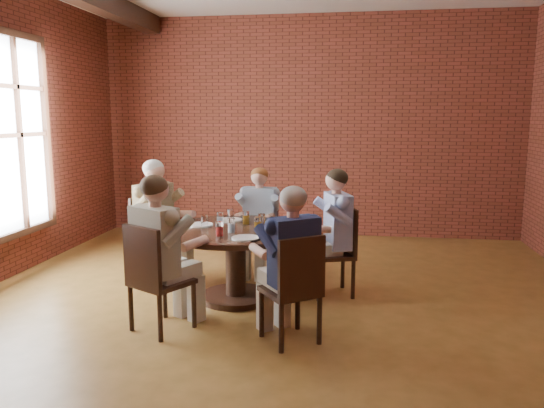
# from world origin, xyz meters

# --- Properties ---
(floor) EXTENTS (7.00, 7.00, 0.00)m
(floor) POSITION_xyz_m (0.00, 0.00, 0.00)
(floor) COLOR olive
(floor) RESTS_ON ground
(wall_back) EXTENTS (7.00, 0.00, 7.00)m
(wall_back) POSITION_xyz_m (0.00, 3.50, 1.70)
(wall_back) COLOR maroon
(wall_back) RESTS_ON ground
(wall_front) EXTENTS (7.00, 0.00, 7.00)m
(wall_front) POSITION_xyz_m (0.00, -3.50, 1.70)
(wall_front) COLOR maroon
(wall_front) RESTS_ON ground
(dining_table) EXTENTS (1.45, 1.45, 0.75)m
(dining_table) POSITION_xyz_m (-0.46, 0.30, 0.53)
(dining_table) COLOR black
(dining_table) RESTS_ON floor
(chair_a) EXTENTS (0.53, 0.53, 0.93)m
(chair_a) POSITION_xyz_m (0.58, 0.64, 0.51)
(chair_a) COLOR black
(chair_a) RESTS_ON floor
(diner_a) EXTENTS (0.78, 0.70, 1.33)m
(diner_a) POSITION_xyz_m (0.50, 0.61, 0.66)
(diner_a) COLOR #425CAE
(diner_a) RESTS_ON floor
(chair_b) EXTENTS (0.42, 0.42, 0.90)m
(chair_b) POSITION_xyz_m (-0.38, 1.33, 0.49)
(chair_b) COLOR black
(chair_b) RESTS_ON floor
(diner_b) EXTENTS (0.53, 0.64, 1.27)m
(diner_b) POSITION_xyz_m (-0.39, 1.25, 0.63)
(diner_b) COLOR gray
(diner_b) RESTS_ON floor
(chair_c) EXTENTS (0.60, 0.60, 0.97)m
(chair_c) POSITION_xyz_m (-1.55, 0.83, 0.52)
(chair_c) COLOR black
(chair_c) RESTS_ON floor
(diner_c) EXTENTS (0.86, 0.80, 1.39)m
(diner_c) POSITION_xyz_m (-1.46, 0.79, 0.69)
(diner_c) COLOR brown
(diner_c) RESTS_ON floor
(chair_d) EXTENTS (0.61, 0.61, 0.96)m
(chair_d) POSITION_xyz_m (-0.98, -0.63, 0.52)
(chair_d) COLOR black
(chair_d) RESTS_ON floor
(diner_d) EXTENTS (0.81, 0.86, 1.37)m
(diner_d) POSITION_xyz_m (-0.94, -0.55, 0.69)
(diner_d) COLOR #B79A90
(diner_d) RESTS_ON floor
(chair_e) EXTENTS (0.58, 0.58, 0.93)m
(chair_e) POSITION_xyz_m (0.25, -0.69, 0.50)
(chair_e) COLOR black
(chair_e) RESTS_ON floor
(diner_e) EXTENTS (0.79, 0.82, 1.31)m
(diner_e) POSITION_xyz_m (0.20, -0.62, 0.66)
(diner_e) COLOR #161E40
(diner_e) RESTS_ON floor
(plate_a) EXTENTS (0.26, 0.26, 0.01)m
(plate_a) POSITION_xyz_m (-0.10, 0.53, 0.76)
(plate_a) COLOR white
(plate_a) RESTS_ON dining_table
(plate_b) EXTENTS (0.26, 0.26, 0.01)m
(plate_b) POSITION_xyz_m (-0.60, 0.68, 0.76)
(plate_b) COLOR white
(plate_b) RESTS_ON dining_table
(plate_c) EXTENTS (0.26, 0.26, 0.01)m
(plate_c) POSITION_xyz_m (-0.85, 0.38, 0.76)
(plate_c) COLOR white
(plate_c) RESTS_ON dining_table
(plate_d) EXTENTS (0.26, 0.26, 0.01)m
(plate_d) POSITION_xyz_m (-0.27, -0.14, 0.76)
(plate_d) COLOR white
(plate_d) RESTS_ON dining_table
(glass_a) EXTENTS (0.07, 0.07, 0.14)m
(glass_a) POSITION_xyz_m (-0.21, 0.37, 0.82)
(glass_a) COLOR white
(glass_a) RESTS_ON dining_table
(glass_b) EXTENTS (0.07, 0.07, 0.14)m
(glass_b) POSITION_xyz_m (-0.40, 0.52, 0.82)
(glass_b) COLOR white
(glass_b) RESTS_ON dining_table
(glass_c) EXTENTS (0.07, 0.07, 0.14)m
(glass_c) POSITION_xyz_m (-0.58, 0.59, 0.82)
(glass_c) COLOR white
(glass_c) RESTS_ON dining_table
(glass_d) EXTENTS (0.07, 0.07, 0.14)m
(glass_d) POSITION_xyz_m (-0.65, 0.41, 0.82)
(glass_d) COLOR white
(glass_d) RESTS_ON dining_table
(glass_e) EXTENTS (0.07, 0.07, 0.14)m
(glass_e) POSITION_xyz_m (-0.77, 0.25, 0.82)
(glass_e) COLOR white
(glass_e) RESTS_ON dining_table
(glass_f) EXTENTS (0.07, 0.07, 0.14)m
(glass_f) POSITION_xyz_m (-0.54, -0.06, 0.82)
(glass_f) COLOR white
(glass_f) RESTS_ON dining_table
(glass_g) EXTENTS (0.07, 0.07, 0.14)m
(glass_g) POSITION_xyz_m (-0.46, 0.11, 0.82)
(glass_g) COLOR white
(glass_g) RESTS_ON dining_table
(glass_h) EXTENTS (0.07, 0.07, 0.14)m
(glass_h) POSITION_xyz_m (-0.22, 0.21, 0.82)
(glass_h) COLOR white
(glass_h) RESTS_ON dining_table
(smartphone) EXTENTS (0.11, 0.15, 0.01)m
(smartphone) POSITION_xyz_m (-0.17, -0.19, 0.75)
(smartphone) COLOR black
(smartphone) RESTS_ON dining_table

